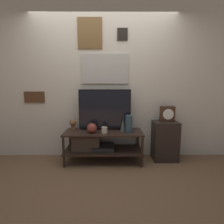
{
  "coord_description": "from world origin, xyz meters",
  "views": [
    {
      "loc": [
        0.13,
        -2.54,
        1.26
      ],
      "look_at": [
        0.14,
        0.29,
        0.85
      ],
      "focal_mm": 28.0,
      "sensor_mm": 36.0,
      "label": 1
    }
  ],
  "objects_px": {
    "vase_tall_ceramic": "(129,124)",
    "mantel_clock": "(167,114)",
    "television": "(105,109)",
    "candle_jar": "(104,130)",
    "decorative_bust": "(73,124)",
    "vase_round_glass": "(92,128)",
    "vase_slim_bronze": "(123,125)"
  },
  "relations": [
    {
      "from": "vase_round_glass",
      "to": "candle_jar",
      "type": "xyz_separation_m",
      "value": [
        0.2,
        -0.02,
        -0.03
      ]
    },
    {
      "from": "candle_jar",
      "to": "decorative_bust",
      "type": "xyz_separation_m",
      "value": [
        -0.55,
        0.23,
        0.06
      ]
    },
    {
      "from": "vase_round_glass",
      "to": "candle_jar",
      "type": "bearing_deg",
      "value": -6.29
    },
    {
      "from": "television",
      "to": "candle_jar",
      "type": "distance_m",
      "value": 0.38
    },
    {
      "from": "candle_jar",
      "to": "decorative_bust",
      "type": "height_order",
      "value": "decorative_bust"
    },
    {
      "from": "decorative_bust",
      "to": "mantel_clock",
      "type": "xyz_separation_m",
      "value": [
        1.62,
        -0.01,
        0.17
      ]
    },
    {
      "from": "vase_round_glass",
      "to": "vase_tall_ceramic",
      "type": "relative_size",
      "value": 0.56
    },
    {
      "from": "vase_tall_ceramic",
      "to": "candle_jar",
      "type": "xyz_separation_m",
      "value": [
        -0.4,
        -0.05,
        -0.09
      ]
    },
    {
      "from": "vase_round_glass",
      "to": "television",
      "type": "bearing_deg",
      "value": 45.5
    },
    {
      "from": "vase_tall_ceramic",
      "to": "mantel_clock",
      "type": "bearing_deg",
      "value": 14.33
    },
    {
      "from": "vase_slim_bronze",
      "to": "candle_jar",
      "type": "bearing_deg",
      "value": -155.94
    },
    {
      "from": "vase_tall_ceramic",
      "to": "decorative_bust",
      "type": "distance_m",
      "value": 0.96
    },
    {
      "from": "vase_round_glass",
      "to": "vase_slim_bronze",
      "type": "relative_size",
      "value": 0.8
    },
    {
      "from": "vase_slim_bronze",
      "to": "decorative_bust",
      "type": "xyz_separation_m",
      "value": [
        -0.85,
        0.09,
        0.01
      ]
    },
    {
      "from": "vase_round_glass",
      "to": "decorative_bust",
      "type": "relative_size",
      "value": 0.85
    },
    {
      "from": "vase_round_glass",
      "to": "decorative_bust",
      "type": "xyz_separation_m",
      "value": [
        -0.35,
        0.21,
        0.03
      ]
    },
    {
      "from": "television",
      "to": "vase_tall_ceramic",
      "type": "xyz_separation_m",
      "value": [
        0.39,
        -0.17,
        -0.22
      ]
    },
    {
      "from": "vase_round_glass",
      "to": "candle_jar",
      "type": "height_order",
      "value": "vase_round_glass"
    },
    {
      "from": "mantel_clock",
      "to": "candle_jar",
      "type": "bearing_deg",
      "value": -168.15
    },
    {
      "from": "television",
      "to": "candle_jar",
      "type": "bearing_deg",
      "value": -90.27
    },
    {
      "from": "decorative_bust",
      "to": "mantel_clock",
      "type": "distance_m",
      "value": 1.63
    },
    {
      "from": "television",
      "to": "vase_tall_ceramic",
      "type": "bearing_deg",
      "value": -23.77
    },
    {
      "from": "mantel_clock",
      "to": "vase_round_glass",
      "type": "bearing_deg",
      "value": -170.94
    },
    {
      "from": "television",
      "to": "decorative_bust",
      "type": "xyz_separation_m",
      "value": [
        -0.55,
        0.01,
        -0.25
      ]
    },
    {
      "from": "television",
      "to": "candle_jar",
      "type": "height_order",
      "value": "television"
    },
    {
      "from": "mantel_clock",
      "to": "vase_tall_ceramic",
      "type": "bearing_deg",
      "value": -165.67
    },
    {
      "from": "vase_round_glass",
      "to": "mantel_clock",
      "type": "relative_size",
      "value": 0.6
    },
    {
      "from": "decorative_bust",
      "to": "candle_jar",
      "type": "bearing_deg",
      "value": -22.87
    },
    {
      "from": "television",
      "to": "vase_slim_bronze",
      "type": "bearing_deg",
      "value": -16.28
    },
    {
      "from": "vase_round_glass",
      "to": "decorative_bust",
      "type": "distance_m",
      "value": 0.41
    },
    {
      "from": "decorative_bust",
      "to": "vase_tall_ceramic",
      "type": "bearing_deg",
      "value": -10.74
    },
    {
      "from": "vase_round_glass",
      "to": "vase_tall_ceramic",
      "type": "distance_m",
      "value": 0.6
    }
  ]
}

